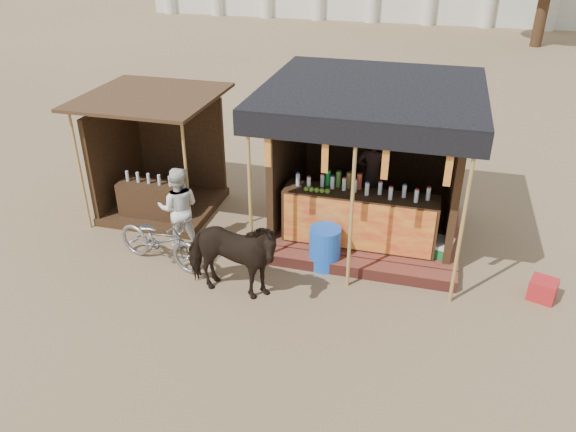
# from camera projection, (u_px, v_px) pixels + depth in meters

# --- Properties ---
(ground) EXTENTS (120.00, 120.00, 0.00)m
(ground) POSITION_uv_depth(u_px,v_px,m) (258.00, 336.00, 7.94)
(ground) COLOR #846B4C
(ground) RESTS_ON ground
(main_stall) EXTENTS (3.60, 3.61, 2.78)m
(main_stall) POSITION_uv_depth(u_px,v_px,m) (367.00, 182.00, 10.07)
(main_stall) COLOR brown
(main_stall) RESTS_ON ground
(secondary_stall) EXTENTS (2.40, 2.40, 2.38)m
(secondary_stall) POSITION_uv_depth(u_px,v_px,m) (154.00, 169.00, 11.01)
(secondary_stall) COLOR #3B2915
(secondary_stall) RESTS_ON ground
(cow) EXTENTS (1.67, 0.84, 1.38)m
(cow) POSITION_uv_depth(u_px,v_px,m) (231.00, 257.00, 8.48)
(cow) COLOR black
(cow) RESTS_ON ground
(motorbike) EXTENTS (1.84, 1.02, 0.91)m
(motorbike) POSITION_uv_depth(u_px,v_px,m) (160.00, 240.00, 9.38)
(motorbike) COLOR gray
(motorbike) RESTS_ON ground
(bystander) EXTENTS (0.87, 0.77, 1.51)m
(bystander) POSITION_uv_depth(u_px,v_px,m) (179.00, 208.00, 9.76)
(bystander) COLOR silver
(bystander) RESTS_ON ground
(blue_barrel) EXTENTS (0.58, 0.58, 0.73)m
(blue_barrel) POSITION_uv_depth(u_px,v_px,m) (325.00, 248.00, 9.34)
(blue_barrel) COLOR blue
(blue_barrel) RESTS_ON ground
(red_crate) EXTENTS (0.48, 0.47, 0.33)m
(red_crate) POSITION_uv_depth(u_px,v_px,m) (543.00, 289.00, 8.65)
(red_crate) COLOR #AF1D20
(red_crate) RESTS_ON ground
(cooler) EXTENTS (0.74, 0.60, 0.46)m
(cooler) POSITION_uv_depth(u_px,v_px,m) (431.00, 250.00, 9.52)
(cooler) COLOR #19712E
(cooler) RESTS_ON ground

